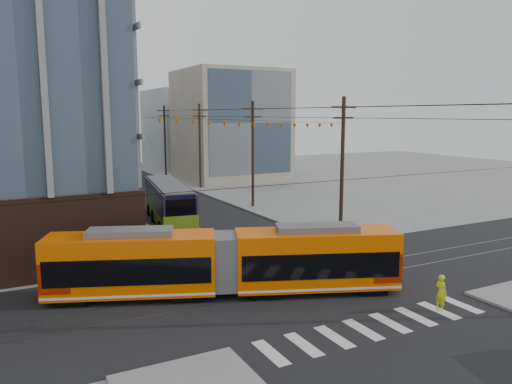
% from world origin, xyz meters
% --- Properties ---
extents(ground, '(160.00, 160.00, 0.00)m').
position_xyz_m(ground, '(0.00, 0.00, 0.00)').
color(ground, slate).
extents(bg_bldg_ne_near, '(14.00, 14.00, 16.00)m').
position_xyz_m(bg_bldg_ne_near, '(16.00, 48.00, 8.00)').
color(bg_bldg_ne_near, gray).
rests_on(bg_bldg_ne_near, ground).
extents(bg_bldg_nw_far, '(16.00, 18.00, 20.00)m').
position_xyz_m(bg_bldg_nw_far, '(-14.00, 72.00, 10.00)').
color(bg_bldg_nw_far, gray).
rests_on(bg_bldg_nw_far, ground).
extents(bg_bldg_ne_far, '(16.00, 16.00, 14.00)m').
position_xyz_m(bg_bldg_ne_far, '(18.00, 68.00, 7.00)').
color(bg_bldg_ne_far, '#8C99A5').
rests_on(bg_bldg_ne_far, ground).
extents(utility_pole_far, '(0.30, 0.30, 11.00)m').
position_xyz_m(utility_pole_far, '(8.50, 56.00, 5.50)').
color(utility_pole_far, black).
rests_on(utility_pole_far, ground).
extents(streetcar, '(18.37, 9.39, 3.61)m').
position_xyz_m(streetcar, '(-4.47, 4.00, 1.80)').
color(streetcar, '#EB5A00').
rests_on(streetcar, ground).
extents(city_bus, '(4.80, 13.17, 3.65)m').
position_xyz_m(city_bus, '(-1.51, 23.14, 1.83)').
color(city_bus, '#241F45').
rests_on(city_bus, ground).
extents(parked_car_silver, '(3.03, 4.96, 1.54)m').
position_xyz_m(parked_car_silver, '(-5.24, 13.94, 0.77)').
color(parked_car_silver, '#A1A4AC').
rests_on(parked_car_silver, ground).
extents(parked_car_white, '(3.64, 5.17, 1.39)m').
position_xyz_m(parked_car_white, '(-5.55, 17.68, 0.69)').
color(parked_car_white, '#BBB0B1').
rests_on(parked_car_white, ground).
extents(parked_car_grey, '(2.05, 4.35, 1.20)m').
position_xyz_m(parked_car_grey, '(-5.62, 24.20, 0.60)').
color(parked_car_grey, '#464E54').
rests_on(parked_car_grey, ground).
extents(pedestrian, '(0.44, 0.67, 1.84)m').
position_xyz_m(pedestrian, '(4.12, -2.96, 0.92)').
color(pedestrian, yellow).
rests_on(pedestrian, ground).
extents(jersey_barrier, '(1.12, 4.20, 0.83)m').
position_xyz_m(jersey_barrier, '(8.30, 10.82, 0.42)').
color(jersey_barrier, '#5C5B64').
rests_on(jersey_barrier, ground).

